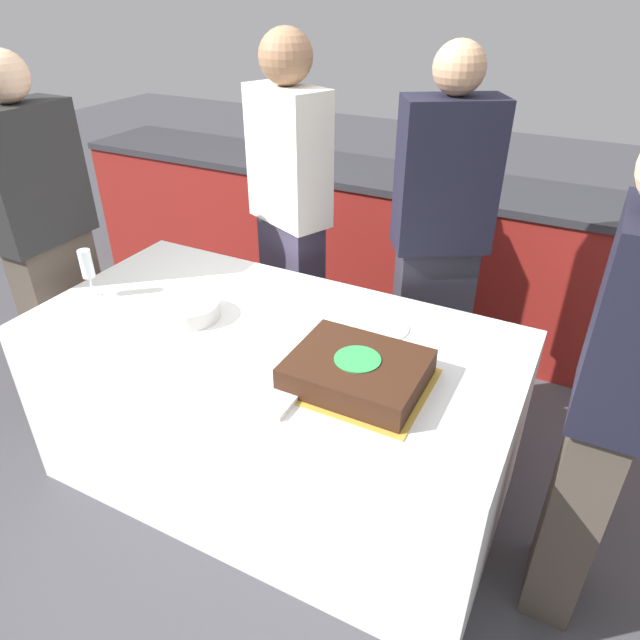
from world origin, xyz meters
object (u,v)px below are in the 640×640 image
object	(u,v)px
plate_stack	(189,309)
person_seated_left	(49,249)
person_seated_right	(609,402)
cake	(357,371)
wine_glass	(87,266)
person_cutting_cake	(438,254)
person_standing_back	(290,221)

from	to	relation	value
plate_stack	person_seated_left	distance (m)	0.81
person_seated_right	plate_stack	bearing A→B (deg)	-87.66
cake	person_seated_left	xyz separation A→B (m)	(-1.55, 0.14, 0.04)
plate_stack	cake	bearing A→B (deg)	-6.55
wine_glass	person_seated_right	distance (m)	1.91
person_seated_left	person_seated_right	world-z (taller)	person_seated_left
person_seated_left	person_cutting_cake	bearing A→B (deg)	-66.28
wine_glass	person_standing_back	size ratio (longest dim) A/B	0.12
person_seated_left	person_standing_back	size ratio (longest dim) A/B	0.97
person_seated_left	person_standing_back	distance (m)	1.08
person_seated_left	plate_stack	bearing A→B (deg)	-94.20
person_standing_back	person_seated_left	bearing A→B (deg)	63.03
plate_stack	person_standing_back	size ratio (longest dim) A/B	0.13
person_cutting_cake	person_standing_back	size ratio (longest dim) A/B	0.99
plate_stack	person_cutting_cake	distance (m)	1.05
cake	person_standing_back	size ratio (longest dim) A/B	0.27
person_cutting_cake	person_seated_left	xyz separation A→B (m)	(-1.55, -0.68, -0.03)
person_cutting_cake	person_seated_right	bearing A→B (deg)	105.24
person_seated_left	person_standing_back	xyz separation A→B (m)	(0.83, 0.68, 0.05)
plate_stack	person_seated_left	size ratio (longest dim) A/B	0.14
wine_glass	person_cutting_cake	world-z (taller)	person_cutting_cake
person_seated_right	person_standing_back	xyz separation A→B (m)	(-1.43, 0.68, 0.05)
cake	wine_glass	bearing A→B (deg)	178.38
cake	person_seated_left	size ratio (longest dim) A/B	0.27
cake	plate_stack	distance (m)	0.74
cake	person_cutting_cake	bearing A→B (deg)	90.00
wine_glass	person_cutting_cake	bearing A→B (deg)	33.56
plate_stack	person_standing_back	distance (m)	0.75
person_standing_back	person_cutting_cake	bearing A→B (deg)	-156.19
wine_glass	person_standing_back	xyz separation A→B (m)	(0.48, 0.79, -0.00)
cake	person_standing_back	distance (m)	1.09
person_cutting_cake	person_seated_left	size ratio (longest dim) A/B	1.02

